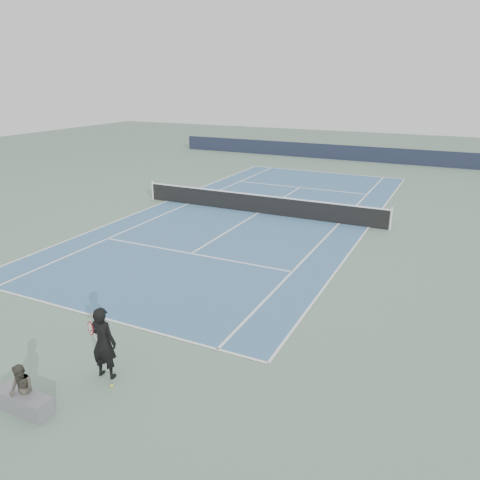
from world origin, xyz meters
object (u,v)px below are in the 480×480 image
at_px(tennis_net, 258,203).
at_px(spectator_bench, 23,396).
at_px(tennis_player, 103,342).
at_px(tennis_ball, 112,386).

height_order(tennis_net, spectator_bench, tennis_net).
height_order(tennis_player, spectator_bench, tennis_player).
xyz_separation_m(tennis_net, tennis_ball, (2.74, -14.20, -0.47)).
distance_m(tennis_ball, spectator_bench, 1.78).
relative_size(tennis_net, spectator_bench, 9.65).
bearing_deg(spectator_bench, tennis_net, 96.08).
bearing_deg(tennis_net, tennis_ball, -79.08).
bearing_deg(tennis_net, spectator_bench, -83.92).
relative_size(tennis_player, tennis_ball, 25.58).
distance_m(tennis_net, spectator_bench, 15.67).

